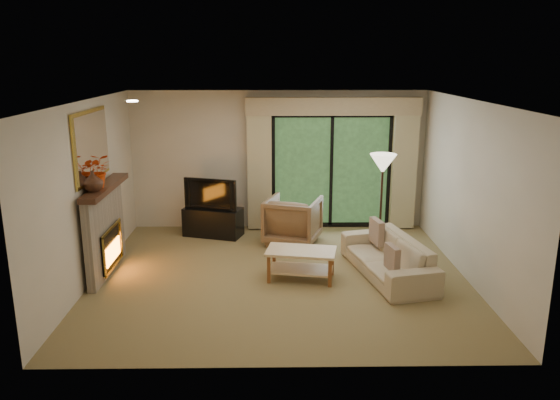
{
  "coord_description": "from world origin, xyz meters",
  "views": [
    {
      "loc": [
        -0.12,
        -7.63,
        3.17
      ],
      "look_at": [
        0.0,
        0.3,
        1.1
      ],
      "focal_mm": 35.0,
      "sensor_mm": 36.0,
      "label": 1
    }
  ],
  "objects_px": {
    "media_console": "(213,222)",
    "armchair": "(293,220)",
    "sofa": "(388,257)",
    "coffee_table": "(301,264)"
  },
  "relations": [
    {
      "from": "sofa",
      "to": "media_console",
      "type": "bearing_deg",
      "value": -136.82
    },
    {
      "from": "media_console",
      "to": "coffee_table",
      "type": "bearing_deg",
      "value": -36.87
    },
    {
      "from": "sofa",
      "to": "armchair",
      "type": "bearing_deg",
      "value": -150.2
    },
    {
      "from": "media_console",
      "to": "coffee_table",
      "type": "distance_m",
      "value": 2.55
    },
    {
      "from": "sofa",
      "to": "coffee_table",
      "type": "bearing_deg",
      "value": -96.69
    },
    {
      "from": "media_console",
      "to": "coffee_table",
      "type": "xyz_separation_m",
      "value": [
        1.5,
        -2.06,
        -0.03
      ]
    },
    {
      "from": "media_console",
      "to": "sofa",
      "type": "distance_m",
      "value": 3.41
    },
    {
      "from": "media_console",
      "to": "sofa",
      "type": "xyz_separation_m",
      "value": [
        2.81,
        -1.94,
        0.03
      ]
    },
    {
      "from": "media_console",
      "to": "sofa",
      "type": "bearing_deg",
      "value": -17.57
    },
    {
      "from": "media_console",
      "to": "armchair",
      "type": "distance_m",
      "value": 1.51
    }
  ]
}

